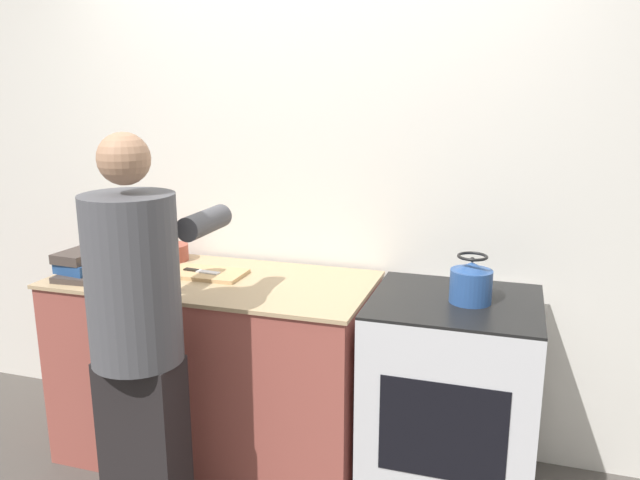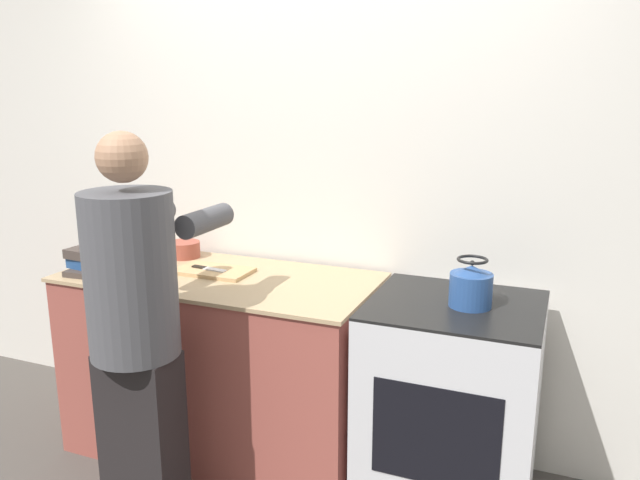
{
  "view_description": "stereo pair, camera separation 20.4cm",
  "coord_description": "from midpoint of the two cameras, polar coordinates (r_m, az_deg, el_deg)",
  "views": [
    {
      "loc": [
        0.96,
        -2.19,
        1.79
      ],
      "look_at": [
        0.2,
        0.24,
        1.17
      ],
      "focal_mm": 35.0,
      "sensor_mm": 36.0,
      "label": 1
    },
    {
      "loc": [
        1.15,
        -2.12,
        1.79
      ],
      "look_at": [
        0.2,
        0.24,
        1.17
      ],
      "focal_mm": 35.0,
      "sensor_mm": 36.0,
      "label": 2
    }
  ],
  "objects": [
    {
      "name": "counter",
      "position": [
        3.17,
        -11.31,
        -11.36
      ],
      "size": [
        1.51,
        0.71,
        0.92
      ],
      "color": "#9E4C42",
      "rests_on": "ground_plane"
    },
    {
      "name": "book_stack",
      "position": [
        3.21,
        -22.54,
        -2.06
      ],
      "size": [
        0.21,
        0.29,
        0.12
      ],
      "color": "#423833",
      "rests_on": "counter"
    },
    {
      "name": "oven",
      "position": [
        2.82,
        9.74,
        -14.43
      ],
      "size": [
        0.7,
        0.64,
        0.93
      ],
      "color": "silver",
      "rests_on": "ground_plane"
    },
    {
      "name": "knife",
      "position": [
        3.05,
        -12.76,
        -2.82
      ],
      "size": [
        0.19,
        0.05,
        0.01
      ],
      "rotation": [
        0.0,
        0.0,
        -0.11
      ],
      "color": "silver",
      "rests_on": "cutting_board"
    },
    {
      "name": "person",
      "position": [
        2.53,
        -18.52,
        -7.93
      ],
      "size": [
        0.39,
        0.63,
        1.64
      ],
      "color": "black",
      "rests_on": "ground_plane"
    },
    {
      "name": "cutting_board",
      "position": [
        3.05,
        -12.22,
        -3.03
      ],
      "size": [
        0.36,
        0.21,
        0.02
      ],
      "color": "tan",
      "rests_on": "counter"
    },
    {
      "name": "bowl_mixing",
      "position": [
        3.03,
        -18.94,
        -3.02
      ],
      "size": [
        0.15,
        0.15,
        0.07
      ],
      "color": "#C6B789",
      "rests_on": "counter"
    },
    {
      "name": "kettle",
      "position": [
        2.59,
        11.46,
        -3.85
      ],
      "size": [
        0.17,
        0.17,
        0.2
      ],
      "color": "#284C8C",
      "rests_on": "oven"
    },
    {
      "name": "canister_jar",
      "position": [
        3.41,
        -19.73,
        -0.58
      ],
      "size": [
        0.13,
        0.13,
        0.15
      ],
      "color": "#4C4C51",
      "rests_on": "counter"
    },
    {
      "name": "bowl_prep",
      "position": [
        3.35,
        -15.05,
        -1.11
      ],
      "size": [
        0.16,
        0.16,
        0.08
      ],
      "color": "#9E4738",
      "rests_on": "counter"
    },
    {
      "name": "wall_back",
      "position": [
        3.13,
        -2.46,
        4.76
      ],
      "size": [
        8.0,
        0.05,
        2.6
      ],
      "color": "silver",
      "rests_on": "ground_plane"
    }
  ]
}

